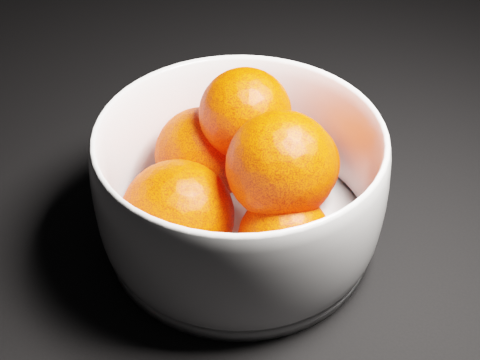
# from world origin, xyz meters

# --- Properties ---
(bowl) EXTENTS (0.24, 0.24, 0.12)m
(bowl) POSITION_xyz_m (-0.25, 0.25, 0.06)
(bowl) COLOR silver
(bowl) RESTS_ON ground
(orange_pile) EXTENTS (0.18, 0.18, 0.14)m
(orange_pile) POSITION_xyz_m (-0.25, 0.25, 0.07)
(orange_pile) COLOR #F32900
(orange_pile) RESTS_ON bowl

